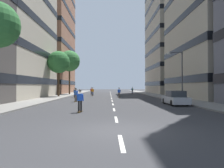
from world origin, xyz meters
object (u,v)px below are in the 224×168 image
at_px(streetlamp_right, 179,70).
at_px(skater_2, 119,92).
at_px(skater_6, 75,92).
at_px(skater_1, 132,90).
at_px(skater_0, 91,90).
at_px(skater_3, 80,100).
at_px(skater_4, 93,91).
at_px(parked_car_near, 175,98).
at_px(street_tree_mid, 59,62).
at_px(street_tree_far, 70,61).
at_px(skater_5, 76,94).

relative_size(streetlamp_right, skater_2, 3.65).
height_order(skater_2, skater_6, same).
height_order(skater_1, skater_2, same).
distance_m(skater_0, skater_3, 30.63).
bearing_deg(skater_4, parked_car_near, -61.72).
relative_size(skater_2, skater_3, 1.00).
xyz_separation_m(street_tree_mid, skater_0, (5.28, 9.00, -5.42)).
height_order(street_tree_far, skater_4, street_tree_far).
distance_m(parked_car_near, street_tree_mid, 23.36).
height_order(parked_car_near, skater_6, skater_6).
bearing_deg(skater_2, streetlamp_right, -48.24).
bearing_deg(street_tree_far, parked_car_near, -57.31).
distance_m(parked_car_near, skater_2, 14.71).
xyz_separation_m(street_tree_mid, skater_5, (5.04, -11.21, -5.42)).
xyz_separation_m(parked_car_near, streetlamp_right, (2.28, 5.11, 3.44)).
relative_size(skater_5, skater_6, 1.00).
distance_m(street_tree_mid, street_tree_far, 10.31).
relative_size(skater_3, skater_6, 1.00).
xyz_separation_m(street_tree_far, skater_6, (3.34, -12.21, -6.93)).
xyz_separation_m(street_tree_mid, skater_1, (15.36, 14.15, -5.42)).
bearing_deg(skater_3, skater_1, 76.95).
xyz_separation_m(skater_0, skater_3, (1.80, -30.58, -0.03)).
height_order(street_tree_mid, skater_6, street_tree_mid).
bearing_deg(street_tree_far, skater_6, -74.70).
height_order(street_tree_mid, skater_4, street_tree_mid).
bearing_deg(street_tree_far, skater_4, -45.78).
bearing_deg(skater_5, street_tree_far, 103.26).
bearing_deg(skater_6, street_tree_far, 105.30).
relative_size(streetlamp_right, skater_4, 3.65).
distance_m(street_tree_far, skater_3, 33.29).
bearing_deg(street_tree_mid, skater_4, 34.36).
bearing_deg(parked_car_near, skater_4, 118.28).
distance_m(skater_0, skater_6, 11.18).
relative_size(streetlamp_right, skater_6, 3.65).
relative_size(street_tree_mid, skater_3, 4.71).
distance_m(street_tree_mid, skater_6, 6.68).
relative_size(skater_1, skater_2, 1.00).
relative_size(street_tree_far, skater_6, 5.79).
height_order(skater_2, skater_5, same).
height_order(skater_0, skater_1, same).
relative_size(street_tree_mid, skater_1, 4.71).
bearing_deg(skater_1, skater_6, -126.63).
distance_m(skater_1, skater_5, 27.38).
height_order(skater_3, skater_5, same).
bearing_deg(skater_2, parked_car_near, -68.54).
relative_size(street_tree_far, skater_5, 5.79).
distance_m(skater_5, skater_6, 9.35).
distance_m(skater_3, skater_4, 25.67).
relative_size(skater_1, skater_6, 1.00).
bearing_deg(skater_5, skater_1, 67.86).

